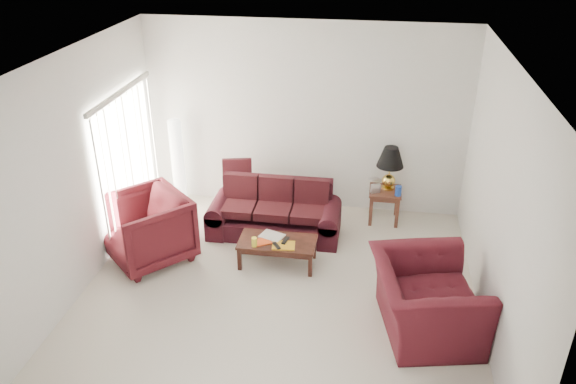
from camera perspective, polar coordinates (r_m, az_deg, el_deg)
The scene contains 19 objects.
floor at distance 7.32m, azimuth -1.07°, elevation -10.38°, with size 5.00×5.00×0.00m, color beige.
blinds at distance 8.51m, azimuth -15.82°, elevation 2.73°, with size 0.10×2.00×2.16m, color silver.
sofa at distance 8.36m, azimuth -1.41°, elevation -1.88°, with size 1.95×0.84×0.80m, color black, non-canonical shape.
throw_pillow at distance 8.88m, azimuth -5.17°, elevation 1.92°, with size 0.46×0.13×0.46m, color black.
end_table at distance 8.91m, azimuth 9.73°, elevation -1.32°, with size 0.49×0.49×0.53m, color #5B291F, non-canonical shape.
table_lamp at distance 8.69m, azimuth 10.29°, elevation 2.38°, with size 0.41×0.41×0.69m, color gold, non-canonical shape.
clock at distance 8.65m, azimuth 8.88°, elevation 0.36°, with size 0.14×0.05×0.14m, color white.
blue_canister at distance 8.62m, azimuth 11.14°, elevation 0.12°, with size 0.10×0.10×0.16m, color #173A98.
picture_frame at distance 8.92m, azimuth 8.79°, elevation 1.31°, with size 0.14×0.02×0.17m, color silver.
floor_lamp at distance 9.26m, azimuth -11.13°, elevation 2.97°, with size 0.24×0.24×1.48m, color silver, non-canonical shape.
armchair_left at distance 7.97m, azimuth -14.14°, elevation -3.63°, with size 1.03×1.06×0.97m, color #440F15.
armchair_right at distance 6.73m, azimuth 13.79°, elevation -10.55°, with size 1.31×1.15×0.85m, color #3F0E16.
coffee_table at distance 7.78m, azimuth -1.08°, elevation -6.14°, with size 1.06×0.53×0.37m, color black, non-canonical shape.
magazine_red at distance 7.66m, azimuth -2.67°, elevation -5.06°, with size 0.25×0.19×0.01m, color #B03811.
magazine_white at distance 7.77m, azimuth -1.65°, elevation -4.48°, with size 0.31×0.23×0.02m, color beige.
magazine_orange at distance 7.57m, azimuth -0.45°, elevation -5.45°, with size 0.30×0.23×0.02m, color #BD8516.
remote_a at distance 7.53m, azimuth -1.17°, elevation -5.47°, with size 0.05×0.17×0.02m, color black.
remote_b at distance 7.64m, azimuth -0.26°, elevation -4.94°, with size 0.05×0.18×0.02m, color black.
yellow_glass at distance 7.55m, azimuth -3.44°, elevation -5.09°, with size 0.08×0.08×0.13m, color #FFED38.
Camera 1 is at (1.05, -5.70, 4.46)m, focal length 35.00 mm.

